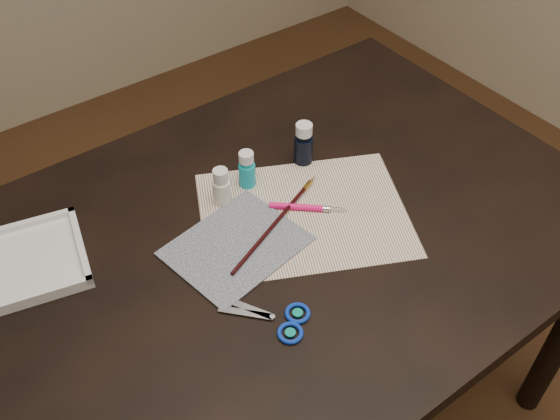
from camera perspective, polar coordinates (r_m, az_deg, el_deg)
ground at (r=1.86m, az=0.00°, el=-18.10°), size 3.50×3.50×0.02m
table at (r=1.52m, az=0.00°, el=-11.45°), size 1.30×0.90×0.75m
paper at (r=1.26m, az=2.18°, el=-0.37°), size 0.51×0.46×0.00m
canvas at (r=1.20m, az=-4.04°, el=-3.28°), size 0.27×0.23×0.00m
paint_bottle_white at (r=1.26m, az=-5.37°, el=2.15°), size 0.04×0.04×0.09m
paint_bottle_cyan at (r=1.30m, az=-3.05°, el=3.75°), size 0.04×0.04×0.09m
paint_bottle_navy at (r=1.35m, az=2.17°, el=6.11°), size 0.05×0.05×0.10m
paintbrush at (r=1.23m, az=-0.25°, el=-0.96°), size 0.30×0.13×0.01m
craft_knife at (r=1.26m, az=2.66°, el=0.22°), size 0.13×0.12×0.01m
scissors at (r=1.09m, az=-1.59°, el=-9.82°), size 0.18×0.19×0.01m
palette_tray at (r=1.25m, az=-21.92°, el=-4.31°), size 0.24×0.24×0.02m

